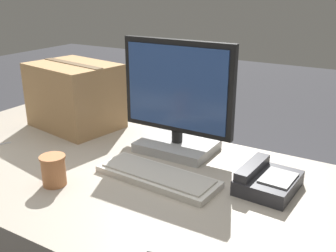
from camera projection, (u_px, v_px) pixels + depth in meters
name	position (u px, v px, depth m)	size (l,w,h in m)	color
office_desk	(110.00, 247.00, 1.58)	(1.80, 0.90, 0.71)	#A89E8E
monitor	(177.00, 106.00, 1.53)	(0.47, 0.22, 0.44)	#B7B7B7
keyboard	(157.00, 176.00, 1.35)	(0.44, 0.18, 0.03)	beige
desk_phone	(267.00, 181.00, 1.28)	(0.18, 0.22, 0.08)	#2D2D33
paper_cup_right	(54.00, 170.00, 1.30)	(0.09, 0.09, 0.10)	#BC7547
cardboard_box	(75.00, 96.00, 1.82)	(0.43, 0.35, 0.30)	tan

